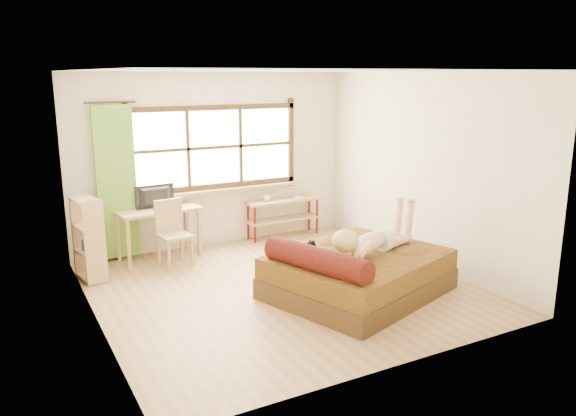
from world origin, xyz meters
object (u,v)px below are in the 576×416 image
woman (372,229)px  kitten (304,251)px  desk (158,215)px  chair (172,229)px  bed (356,273)px  pipe_shelf (284,209)px  bookshelf (89,239)px

woman → kitten: bearing=151.9°
kitten → desk: size_ratio=0.25×
kitten → chair: (-0.96, 2.08, -0.12)m
bed → woman: size_ratio=1.72×
pipe_shelf → chair: bearing=-167.2°
desk → woman: bearing=-60.3°
desk → pipe_shelf: desk is taller
woman → kitten: (-0.87, 0.15, -0.18)m
chair → pipe_shelf: bearing=6.5°
kitten → pipe_shelf: bearing=48.6°
woman → desk: bearing=108.2°
kitten → pipe_shelf: size_ratio=0.24×
woman → desk: 3.24m
bed → pipe_shelf: size_ratio=1.92×
bookshelf → kitten: bearing=-53.5°
chair → bookshelf: (-1.15, -0.12, 0.05)m
bed → desk: 3.11m
chair → pipe_shelf: 2.12m
bed → desk: bearing=105.6°
pipe_shelf → bookshelf: bookshelf is taller
desk → chair: bearing=-83.0°
desk → bookshelf: bearing=-162.4°
bed → bookshelf: size_ratio=2.22×
kitten → bookshelf: 2.89m
bed → desk: (-1.73, 2.57, 0.37)m
desk → chair: 0.40m
woman → bookshelf: 3.67m
desk → pipe_shelf: bearing=-3.6°
kitten → chair: 2.30m
desk → bookshelf: (-1.06, -0.48, -0.08)m
bookshelf → pipe_shelf: bearing=0.1°
kitten → chair: bearing=96.5°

